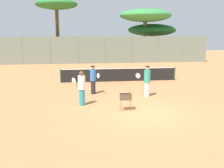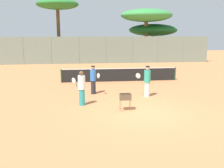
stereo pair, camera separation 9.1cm
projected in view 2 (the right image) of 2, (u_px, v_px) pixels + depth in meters
ground_plane at (145, 114)px, 12.87m from camera, size 80.00×80.00×0.00m
tennis_net at (120, 74)px, 20.99m from camera, size 9.35×0.10×1.07m
back_fence at (106, 50)px, 32.41m from camera, size 26.54×0.08×3.31m
tree_0 at (146, 16)px, 34.50m from camera, size 6.78×6.78×6.85m
tree_1 at (58, 5)px, 32.60m from camera, size 5.25×5.25×7.90m
tree_2 at (153, 30)px, 37.05m from camera, size 6.78×6.78×4.95m
player_white_outfit at (147, 81)px, 16.00m from camera, size 0.96×0.39×1.90m
player_red_cap at (82, 88)px, 14.12m from camera, size 0.78×0.71×1.89m
player_yellow_shirt at (93, 79)px, 16.71m from camera, size 0.61×0.83×1.82m
ball_cart at (126, 98)px, 13.28m from camera, size 0.56×0.41×0.87m
tennis_ball_0 at (106, 97)px, 15.99m from camera, size 0.07×0.07×0.07m
tennis_ball_1 at (87, 86)px, 19.30m from camera, size 0.07×0.07×0.07m
tennis_ball_2 at (192, 93)px, 16.96m from camera, size 0.07×0.07×0.07m
tennis_ball_3 at (55, 109)px, 13.50m from camera, size 0.07×0.07×0.07m
tennis_ball_4 at (165, 101)px, 14.96m from camera, size 0.07×0.07×0.07m
tennis_ball_5 at (136, 82)px, 20.69m from camera, size 0.07×0.07×0.07m
tennis_ball_6 at (130, 100)px, 15.19m from camera, size 0.07×0.07×0.07m
tennis_ball_7 at (70, 95)px, 16.41m from camera, size 0.07×0.07×0.07m
tennis_ball_8 at (92, 110)px, 13.28m from camera, size 0.07×0.07×0.07m
parked_car at (99, 56)px, 35.26m from camera, size 4.20×1.70×1.60m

